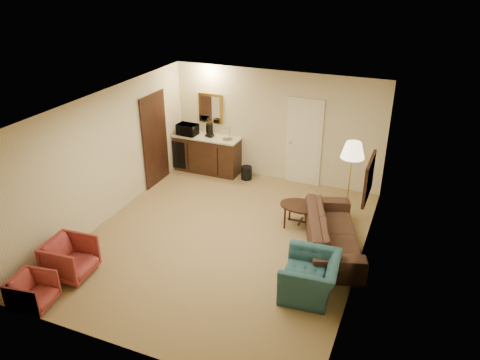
% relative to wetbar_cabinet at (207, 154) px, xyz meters
% --- Properties ---
extents(ground, '(6.00, 6.00, 0.00)m').
position_rel_wetbar_cabinet_xyz_m(ground, '(1.65, -2.72, -0.46)').
color(ground, olive).
rests_on(ground, ground).
extents(room_walls, '(5.02, 6.01, 2.61)m').
position_rel_wetbar_cabinet_xyz_m(room_walls, '(1.55, -1.95, 1.26)').
color(room_walls, beige).
rests_on(room_walls, ground).
extents(wetbar_cabinet, '(1.64, 0.58, 0.92)m').
position_rel_wetbar_cabinet_xyz_m(wetbar_cabinet, '(0.00, 0.00, 0.00)').
color(wetbar_cabinet, '#341D10').
rests_on(wetbar_cabinet, ground).
extents(sofa, '(1.35, 2.37, 0.89)m').
position_rel_wetbar_cabinet_xyz_m(sofa, '(3.60, -2.20, -0.02)').
color(sofa, black).
rests_on(sofa, ground).
extents(teal_armchair, '(0.72, 1.03, 0.86)m').
position_rel_wetbar_cabinet_xyz_m(teal_armchair, '(3.55, -3.62, -0.03)').
color(teal_armchair, '#1E3E4B').
rests_on(teal_armchair, ground).
extents(rose_chair_near, '(0.72, 0.76, 0.73)m').
position_rel_wetbar_cabinet_xyz_m(rose_chair_near, '(-0.25, -4.68, -0.10)').
color(rose_chair_near, maroon).
rests_on(rose_chair_near, ground).
extents(rose_chair_far, '(0.62, 0.65, 0.59)m').
position_rel_wetbar_cabinet_xyz_m(rose_chair_far, '(-0.25, -5.52, -0.16)').
color(rose_chair_far, maroon).
rests_on(rose_chair_far, ground).
extents(coffee_table, '(0.85, 0.58, 0.49)m').
position_rel_wetbar_cabinet_xyz_m(coffee_table, '(2.87, -1.72, -0.21)').
color(coffee_table, black).
rests_on(coffee_table, ground).
extents(floor_lamp, '(0.52, 0.52, 1.71)m').
position_rel_wetbar_cabinet_xyz_m(floor_lamp, '(3.65, -1.15, 0.40)').
color(floor_lamp, gold).
rests_on(floor_lamp, ground).
extents(waste_bin, '(0.26, 0.26, 0.32)m').
position_rel_wetbar_cabinet_xyz_m(waste_bin, '(1.06, -0.07, -0.30)').
color(waste_bin, black).
rests_on(waste_bin, ground).
extents(microwave, '(0.50, 0.30, 0.33)m').
position_rel_wetbar_cabinet_xyz_m(microwave, '(-0.48, -0.08, 0.63)').
color(microwave, black).
rests_on(microwave, wetbar_cabinet).
extents(coffee_maker, '(0.20, 0.20, 0.32)m').
position_rel_wetbar_cabinet_xyz_m(coffee_maker, '(0.07, 0.01, 0.62)').
color(coffee_maker, black).
rests_on(coffee_maker, wetbar_cabinet).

